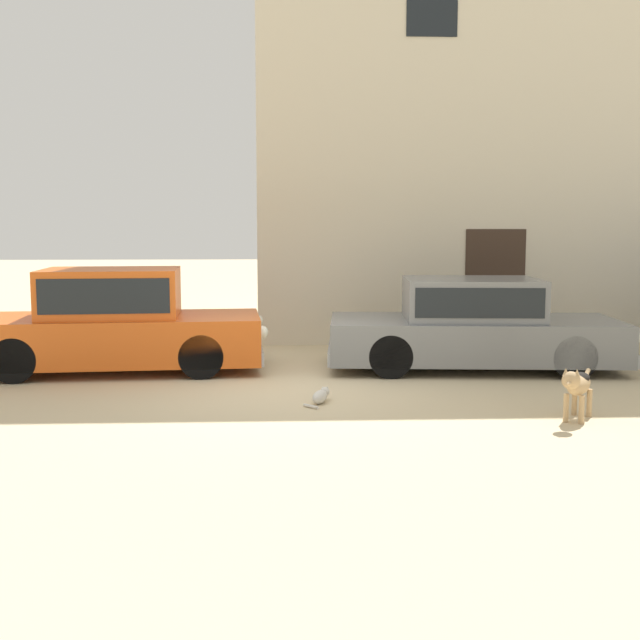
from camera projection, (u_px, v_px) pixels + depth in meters
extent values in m
plane|color=#CCB78E|center=(285.00, 389.00, 10.65)|extent=(80.00, 80.00, 0.00)
cube|color=#D15619|center=(116.00, 339.00, 11.89)|extent=(4.38, 2.04, 0.68)
cube|color=#D15619|center=(111.00, 293.00, 11.81)|extent=(2.07, 1.63, 0.71)
cube|color=black|center=(111.00, 292.00, 11.80)|extent=(1.91, 1.64, 0.49)
cube|color=#999BA0|center=(257.00, 351.00, 12.17)|extent=(0.25, 1.70, 0.20)
sphere|color=silver|center=(257.00, 321.00, 12.80)|extent=(0.20, 0.20, 0.20)
sphere|color=silver|center=(261.00, 332.00, 11.46)|extent=(0.20, 0.20, 0.20)
cylinder|color=black|center=(204.00, 341.00, 12.82)|extent=(0.65, 0.25, 0.64)
cylinder|color=black|center=(201.00, 357.00, 11.31)|extent=(0.65, 0.25, 0.64)
cylinder|color=black|center=(39.00, 344.00, 12.51)|extent=(0.65, 0.25, 0.64)
cylinder|color=black|center=(14.00, 360.00, 11.01)|extent=(0.65, 0.25, 0.64)
cube|color=slate|center=(473.00, 339.00, 12.11)|extent=(4.45, 2.16, 0.61)
cube|color=slate|center=(471.00, 299.00, 12.03)|extent=(2.10, 1.72, 0.61)
cube|color=black|center=(471.00, 298.00, 12.03)|extent=(1.95, 1.73, 0.43)
cube|color=#999BA0|center=(615.00, 352.00, 12.06)|extent=(0.26, 1.79, 0.20)
cube|color=#999BA0|center=(333.00, 351.00, 12.20)|extent=(0.26, 1.79, 0.20)
sphere|color=silver|center=(602.00, 324.00, 12.74)|extent=(0.20, 0.20, 0.20)
sphere|color=silver|center=(635.00, 337.00, 11.29)|extent=(0.20, 0.20, 0.20)
cube|color=red|center=(334.00, 322.00, 12.94)|extent=(0.05, 0.18, 0.18)
cube|color=red|center=(332.00, 335.00, 11.37)|extent=(0.05, 0.18, 0.18)
cylinder|color=black|center=(546.00, 341.00, 12.89)|extent=(0.64, 0.25, 0.63)
cylinder|color=black|center=(574.00, 357.00, 11.27)|extent=(0.64, 0.25, 0.63)
cylinder|color=black|center=(385.00, 340.00, 12.97)|extent=(0.64, 0.25, 0.63)
cylinder|color=black|center=(391.00, 356.00, 11.36)|extent=(0.64, 0.25, 0.63)
cube|color=beige|center=(553.00, 117.00, 16.80)|extent=(12.34, 5.20, 8.89)
cube|color=#38281E|center=(495.00, 287.00, 14.53)|extent=(1.10, 0.02, 2.10)
cube|color=black|center=(432.00, 4.00, 13.89)|extent=(0.90, 0.02, 1.10)
cylinder|color=tan|center=(582.00, 410.00, 8.75)|extent=(0.06, 0.06, 0.32)
cylinder|color=tan|center=(566.00, 408.00, 8.83)|extent=(0.06, 0.06, 0.32)
cylinder|color=tan|center=(589.00, 403.00, 9.09)|extent=(0.06, 0.06, 0.32)
cylinder|color=tan|center=(574.00, 401.00, 9.17)|extent=(0.06, 0.06, 0.32)
ellipsoid|color=tan|center=(579.00, 384.00, 8.93)|extent=(0.52, 0.63, 0.23)
ellipsoid|color=black|center=(580.00, 378.00, 8.96)|extent=(0.36, 0.40, 0.13)
sphere|color=tan|center=(571.00, 381.00, 8.60)|extent=(0.20, 0.20, 0.20)
cone|color=tan|center=(569.00, 384.00, 8.51)|extent=(0.15, 0.15, 0.11)
cone|color=tan|center=(577.00, 373.00, 8.56)|extent=(0.10, 0.10, 0.09)
cone|color=tan|center=(566.00, 372.00, 8.62)|extent=(0.10, 0.10, 0.09)
cylinder|color=tan|center=(586.00, 375.00, 9.25)|extent=(0.16, 0.21, 0.13)
ellipsoid|color=beige|center=(320.00, 397.00, 9.78)|extent=(0.27, 0.39, 0.16)
sphere|color=beige|center=(325.00, 392.00, 9.98)|extent=(0.12, 0.12, 0.12)
cone|color=beige|center=(323.00, 388.00, 9.98)|extent=(0.05, 0.05, 0.05)
cone|color=beige|center=(327.00, 388.00, 9.96)|extent=(0.05, 0.05, 0.05)
cylinder|color=beige|center=(311.00, 406.00, 9.53)|extent=(0.18, 0.18, 0.04)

